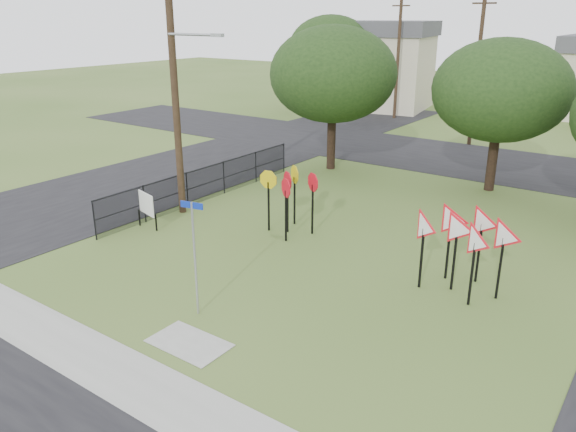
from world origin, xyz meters
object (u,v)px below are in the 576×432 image
object	(u,v)px
stop_sign_cluster	(290,187)
yield_sign_cluster	(465,233)
street_name_sign	(195,252)
info_board	(146,205)

from	to	relation	value
stop_sign_cluster	yield_sign_cluster	world-z (taller)	yield_sign_cluster
street_name_sign	stop_sign_cluster	xyz separation A→B (m)	(-1.51, 6.41, -0.07)
info_board	yield_sign_cluster	bearing A→B (deg)	9.64
street_name_sign	yield_sign_cluster	bearing A→B (deg)	46.30
stop_sign_cluster	info_board	xyz separation A→B (m)	(-4.62, -2.83, -0.81)
street_name_sign	yield_sign_cluster	size ratio (longest dim) A/B	1.04
stop_sign_cluster	yield_sign_cluster	xyz separation A→B (m)	(6.79, -0.89, 0.06)
street_name_sign	info_board	distance (m)	7.15
yield_sign_cluster	info_board	xyz separation A→B (m)	(-11.40, -1.94, -0.87)
street_name_sign	stop_sign_cluster	distance (m)	6.59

